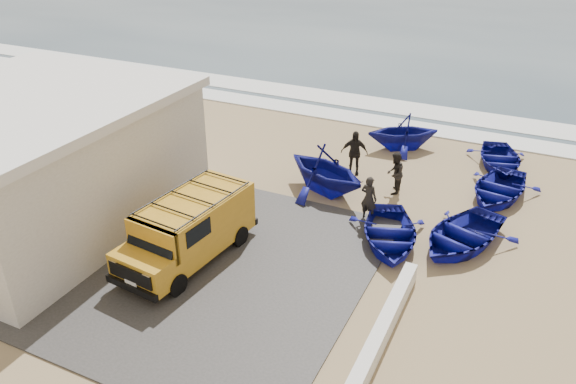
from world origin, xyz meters
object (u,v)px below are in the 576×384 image
(boat_mid_left, at_px, (325,169))
(fisherman_back, at_px, (354,153))
(parapet, at_px, (380,336))
(boat_mid_right, at_px, (498,189))
(boat_near_right, at_px, (462,235))
(boat_near_left, at_px, (389,233))
(boat_far_right, at_px, (500,159))
(van, at_px, (190,227))
(fisherman_middle, at_px, (395,173))
(building, at_px, (29,160))
(fisherman_front, at_px, (369,198))
(boat_far_left, at_px, (403,131))

(boat_mid_left, distance_m, fisherman_back, 2.01)
(parapet, xyz_separation_m, boat_mid_right, (1.62, 9.31, 0.10))
(boat_near_right, bearing_deg, boat_mid_right, 100.57)
(boat_near_left, height_order, boat_far_right, boat_near_left)
(van, xyz_separation_m, fisherman_middle, (4.41, 6.85, -0.28))
(boat_near_right, bearing_deg, boat_far_right, 107.02)
(boat_near_left, height_order, fisherman_back, fisherman_back)
(boat_mid_left, height_order, boat_far_right, boat_mid_left)
(van, height_order, fisherman_back, van)
(building, distance_m, boat_far_right, 17.84)
(fisherman_front, bearing_deg, van, 59.10)
(boat_far_left, height_order, fisherman_back, fisherman_back)
(building, distance_m, boat_mid_right, 16.48)
(parapet, relative_size, fisherman_back, 3.31)
(van, height_order, boat_near_left, van)
(boat_near_left, relative_size, boat_near_right, 0.94)
(boat_mid_left, xyz_separation_m, fisherman_middle, (2.37, 1.03, -0.13))
(fisherman_middle, bearing_deg, building, -60.45)
(parapet, height_order, boat_mid_left, boat_mid_left)
(building, distance_m, boat_far_left, 14.91)
(parapet, distance_m, boat_far_left, 12.56)
(boat_mid_right, bearing_deg, parapet, -90.81)
(boat_mid_right, bearing_deg, van, -125.44)
(boat_near_right, height_order, boat_far_right, boat_near_right)
(boat_near_right, height_order, fisherman_back, fisherman_back)
(fisherman_middle, distance_m, fisherman_back, 2.14)
(boat_near_left, relative_size, boat_far_left, 1.16)
(fisherman_back, bearing_deg, fisherman_front, -81.55)
(building, bearing_deg, boat_near_right, 18.27)
(building, relative_size, fisherman_front, 5.78)
(fisherman_middle, bearing_deg, boat_mid_left, -70.56)
(van, height_order, boat_far_left, van)
(building, xyz_separation_m, boat_far_right, (13.82, 11.13, -1.81))
(parapet, height_order, fisherman_back, fisherman_back)
(van, bearing_deg, fisherman_back, 78.42)
(boat_near_right, distance_m, fisherman_back, 6.03)
(boat_near_left, distance_m, boat_mid_right, 5.48)
(boat_near_left, xyz_separation_m, boat_near_right, (2.11, 0.89, 0.02))
(boat_far_right, relative_size, fisherman_front, 2.08)
(boat_near_right, xyz_separation_m, boat_far_left, (-3.79, 6.78, 0.42))
(parapet, distance_m, boat_near_right, 5.55)
(boat_mid_left, bearing_deg, parapet, -125.23)
(van, height_order, boat_far_right, van)
(boat_mid_left, bearing_deg, fisherman_back, 10.31)
(building, height_order, fisherman_middle, building)
(parapet, bearing_deg, boat_mid_right, 80.10)
(van, bearing_deg, boat_mid_right, 51.60)
(fisherman_front, bearing_deg, fisherman_back, -51.20)
(parapet, bearing_deg, boat_far_right, 83.77)
(boat_near_right, bearing_deg, building, -141.89)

